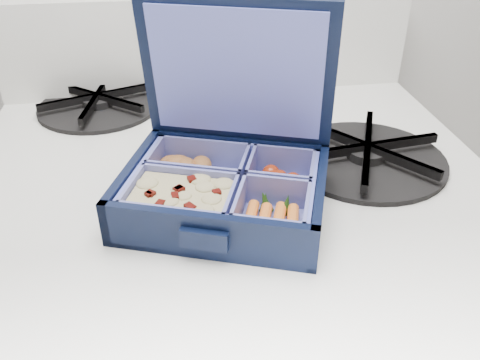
{
  "coord_description": "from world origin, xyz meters",
  "views": [
    {
      "loc": [
        0.3,
        1.14,
        1.3
      ],
      "look_at": [
        0.37,
        1.6,
        1.0
      ],
      "focal_mm": 38.0,
      "sensor_mm": 36.0,
      "label": 1
    }
  ],
  "objects": [
    {
      "name": "burner_grate_rear",
      "position": [
        0.19,
        1.88,
        0.98
      ],
      "size": [
        0.24,
        0.24,
        0.02
      ],
      "primitive_type": "cylinder",
      "rotation": [
        0.0,
        0.0,
        0.36
      ],
      "color": "black",
      "rests_on": "stove"
    },
    {
      "name": "burner_grate",
      "position": [
        0.54,
        1.67,
        0.98
      ],
      "size": [
        0.23,
        0.23,
        0.03
      ],
      "primitive_type": "cylinder",
      "rotation": [
        0.0,
        0.0,
        0.14
      ],
      "color": "black",
      "rests_on": "stove"
    },
    {
      "name": "bento_box",
      "position": [
        0.35,
        1.59,
        0.99
      ],
      "size": [
        0.25,
        0.23,
        0.05
      ],
      "primitive_type": null,
      "rotation": [
        0.0,
        0.0,
        -0.34
      ],
      "color": "black",
      "rests_on": "stove"
    },
    {
      "name": "fork",
      "position": [
        0.4,
        1.73,
        0.97
      ],
      "size": [
        0.15,
        0.11,
        0.01
      ],
      "primitive_type": null,
      "rotation": [
        0.0,
        0.0,
        -0.96
      ],
      "color": "#A7A7A7",
      "rests_on": "stove"
    }
  ]
}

